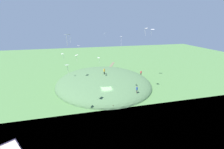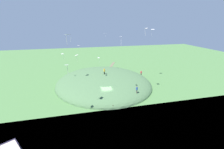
% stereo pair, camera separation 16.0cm
% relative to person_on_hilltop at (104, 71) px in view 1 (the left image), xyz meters
% --- Properties ---
extents(ground_plane, '(160.00, 160.00, 0.00)m').
position_rel_person_on_hilltop_xyz_m(ground_plane, '(-8.49, 1.27, -4.14)').
color(ground_plane, '#4B773F').
extents(grass_hill, '(30.54, 26.92, 6.14)m').
position_rel_person_on_hilltop_xyz_m(grass_hill, '(0.80, 0.18, -4.14)').
color(grass_hill, '#4B6F45').
rests_on(grass_hill, ground_plane).
extents(dirt_path, '(14.05, 7.00, 0.04)m').
position_rel_person_on_hilltop_xyz_m(dirt_path, '(18.51, -6.35, -4.12)').
color(dirt_path, '#676048').
rests_on(dirt_path, ground_plane).
extents(person_on_hilltop, '(0.65, 0.65, 1.73)m').
position_rel_person_on_hilltop_xyz_m(person_on_hilltop, '(0.00, 0.00, 0.00)').
color(person_on_hilltop, black).
rests_on(person_on_hilltop, grass_hill).
extents(person_watching_kites, '(0.64, 0.64, 1.58)m').
position_rel_person_on_hilltop_xyz_m(person_watching_kites, '(3.81, -12.83, -2.66)').
color(person_watching_kites, '#412B2E').
rests_on(person_watching_kites, grass_hill).
extents(person_walking_path, '(0.43, 0.43, 1.67)m').
position_rel_person_on_hilltop_xyz_m(person_walking_path, '(-10.96, -5.28, -1.59)').
color(person_walking_path, brown).
rests_on(person_walking_path, grass_hill).
extents(kite_0, '(0.67, 0.47, 1.86)m').
position_rel_person_on_hilltop_xyz_m(kite_0, '(-11.11, -1.30, 9.95)').
color(kite_0, white).
extents(kite_1, '(1.15, 0.91, 1.99)m').
position_rel_person_on_hilltop_xyz_m(kite_1, '(-0.72, 7.31, 4.75)').
color(kite_1, silver).
extents(kite_2, '(0.87, 0.74, 1.44)m').
position_rel_person_on_hilltop_xyz_m(kite_2, '(-2.38, 1.89, 4.13)').
color(kite_2, white).
extents(kite_3, '(1.06, 1.13, 2.05)m').
position_rel_person_on_hilltop_xyz_m(kite_3, '(1.54, -14.60, 10.71)').
color(kite_3, white).
extents(kite_4, '(0.73, 0.78, 1.59)m').
position_rel_person_on_hilltop_xyz_m(kite_4, '(0.76, 10.78, 4.90)').
color(kite_4, white).
extents(kite_5, '(1.02, 0.93, 1.08)m').
position_rel_person_on_hilltop_xyz_m(kite_5, '(5.63, -1.46, 9.65)').
color(kite_5, white).
extents(kite_6, '(0.93, 0.70, 1.71)m').
position_rel_person_on_hilltop_xyz_m(kite_6, '(-7.85, -8.19, 11.46)').
color(kite_6, white).
extents(kite_7, '(1.02, 0.98, 1.18)m').
position_rel_person_on_hilltop_xyz_m(kite_7, '(12.32, 5.94, 5.39)').
color(kite_7, '#F6E0D0').
extents(kite_8, '(0.83, 0.74, 1.36)m').
position_rel_person_on_hilltop_xyz_m(kite_8, '(10.95, 8.36, 7.96)').
color(kite_8, white).
extents(kite_9, '(0.98, 1.03, 1.94)m').
position_rel_person_on_hilltop_xyz_m(kite_9, '(-15.59, 9.01, 10.95)').
color(kite_9, silver).
extents(kite_10, '(0.64, 0.71, 1.75)m').
position_rel_person_on_hilltop_xyz_m(kite_10, '(-15.77, 9.50, 6.01)').
color(kite_10, white).
extents(mooring_post, '(0.14, 0.14, 0.82)m').
position_rel_person_on_hilltop_xyz_m(mooring_post, '(-14.00, 1.08, -3.73)').
color(mooring_post, '#4F3F29').
rests_on(mooring_post, ground_plane).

